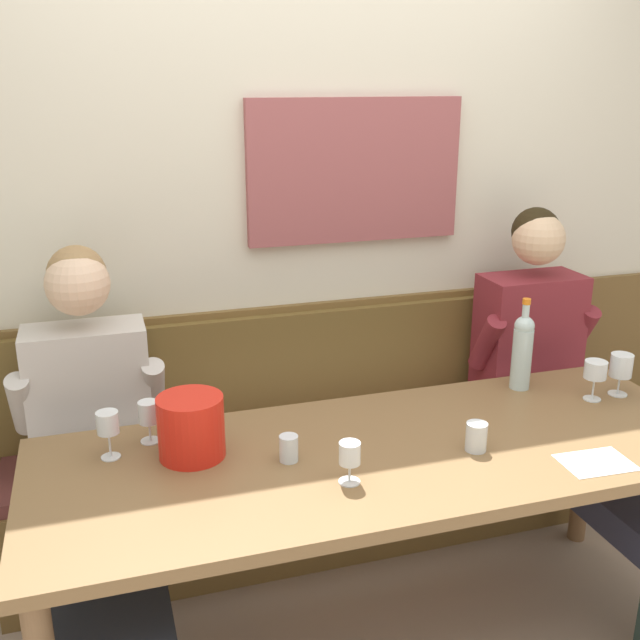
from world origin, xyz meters
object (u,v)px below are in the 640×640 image
Objects in this scene: wine_bottle_amber_mid at (522,349)px; wine_glass_by_bottle at (149,415)px; water_tumbler_right at (289,448)px; wine_glass_mid_right at (595,372)px; dining_table at (385,472)px; wine_glass_center_rear at (350,456)px; wine_glass_right_end at (621,366)px; ice_bucket at (191,427)px; person_right_seat at (95,472)px; wine_glass_center_front at (108,425)px; person_center_right_seat at (569,398)px; water_tumbler_center at (476,437)px; wall_bench at (322,477)px.

wine_glass_by_bottle is at bearing -178.77° from wine_bottle_amber_mid.
wine_glass_by_bottle reaches higher than water_tumbler_right.
dining_table is at bearing -171.58° from wine_glass_mid_right.
wine_glass_right_end is at bearing 14.30° from wine_glass_center_rear.
dining_table is 0.76m from wine_glass_by_bottle.
ice_bucket is 1.42m from wine_glass_mid_right.
person_right_seat reaches higher than wine_glass_mid_right.
wine_glass_center_front is at bearing 177.56° from wine_glass_mid_right.
water_tumbler_right is (-1.21, -0.31, 0.13)m from person_center_right_seat.
wine_bottle_amber_mid is 3.80× the size of water_tumbler_center.
wine_glass_mid_right is 1.54m from wine_glass_by_bottle.
wine_glass_center_rear is (-0.83, -0.45, -0.07)m from wine_bottle_amber_mid.
person_center_right_seat is 1.61m from wine_glass_by_bottle.
wall_bench reaches higher than wine_glass_mid_right.
person_right_seat is 1.21m from water_tumbler_center.
person_center_right_seat is 1.20m from wine_glass_center_rear.
wine_glass_mid_right reaches higher than dining_table.
person_center_right_seat is 0.29m from wine_glass_right_end.
dining_table is 1.66× the size of person_right_seat.
water_tumbler_right is (0.51, -0.18, -0.07)m from wine_glass_center_front.
water_tumbler_right is at bearing -165.45° from person_center_right_seat.
wine_glass_by_bottle is at bearing -177.63° from person_center_right_seat.
person_right_seat is 16.13× the size of water_tumbler_right.
wine_bottle_amber_mid is at bearing 44.59° from water_tumbler_center.
wine_glass_center_rear is at bearing -102.11° from wall_bench.
person_right_seat is 3.81× the size of wine_bottle_amber_mid.
wine_glass_right_end is 1.72× the size of water_tumbler_center.
person_center_right_seat is at bearing 7.61° from ice_bucket.
wine_bottle_amber_mid is 1.47m from wine_glass_center_front.
person_center_right_seat is 0.78m from water_tumbler_center.
water_tumbler_center is (1.08, -0.28, -0.06)m from wine_glass_center_front.
wall_bench is 18.18× the size of wine_glass_by_bottle.
water_tumbler_right is (0.27, -0.12, -0.06)m from ice_bucket.
wine_glass_by_bottle is (-1.34, -0.03, -0.06)m from wine_bottle_amber_mid.
wine_glass_mid_right reaches higher than water_tumbler_right.
ice_bucket is at bearing 179.99° from wine_glass_right_end.
wall_bench is 0.97m from wine_glass_by_bottle.
person_right_seat is 1.78m from person_center_right_seat.
wine_glass_by_bottle is 0.46m from water_tumbler_right.
ice_bucket reaches higher than dining_table.
wine_glass_right_end is (1.54, -0.00, 0.01)m from ice_bucket.
wine_glass_right_end is 1.27m from water_tumbler_right.
person_right_seat is 0.97× the size of person_center_right_seat.
person_center_right_seat is 9.91× the size of wine_glass_by_bottle.
wall_bench is at bearing 109.19° from water_tumbler_center.
person_right_seat is 6.52× the size of ice_bucket.
ice_bucket reaches higher than wine_glass_center_front.
dining_table is 14.47× the size of wine_glass_center_front.
wine_glass_center_front is at bearing -150.34° from wall_bench.
wall_bench is 1.84× the size of person_center_right_seat.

